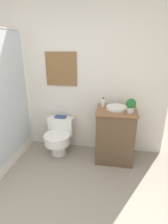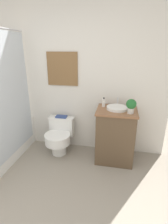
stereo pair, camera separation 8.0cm
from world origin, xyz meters
name	(u,v)px [view 1 (the left image)]	position (x,y,z in m)	size (l,w,h in m)	color
wall_back	(61,78)	(0.00, 2.13, 1.25)	(3.48, 0.07, 2.50)	silver
toilet	(59,137)	(0.00, 1.83, 0.31)	(0.44, 0.54, 0.60)	white
vanity	(115,135)	(0.93, 1.83, 0.43)	(0.60, 0.53, 0.86)	brown
sink	(117,108)	(0.93, 1.85, 0.88)	(0.32, 0.35, 0.13)	white
soap_bottle	(103,103)	(0.72, 1.93, 0.92)	(0.05, 0.05, 0.15)	silver
potted_plant	(131,105)	(1.12, 1.71, 0.98)	(0.14, 0.14, 0.21)	beige
book_on_tank	(60,117)	(0.00, 1.98, 0.61)	(0.19, 0.11, 0.02)	#33477F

